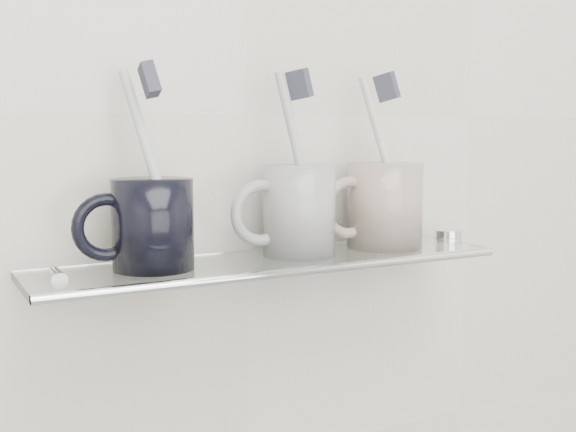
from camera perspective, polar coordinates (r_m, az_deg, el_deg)
wall_back at (r=0.80m, az=-3.31°, el=7.99°), size 2.50×0.00×2.50m
shelf_glass at (r=0.76m, az=-1.25°, el=-3.68°), size 0.50×0.12×0.01m
shelf_rail at (r=0.71m, az=0.81°, el=-4.43°), size 0.50×0.01×0.01m
bracket_left at (r=0.74m, az=-17.77°, el=-5.19°), size 0.02×0.03×0.02m
bracket_right at (r=0.91m, az=9.31°, el=-2.66°), size 0.02×0.03×0.02m
mug_left at (r=0.71m, az=-10.63°, el=-0.64°), size 0.09×0.09×0.09m
mug_left_handle at (r=0.69m, az=-14.18°, el=-0.87°), size 0.06×0.01×0.06m
toothbrush_left at (r=0.70m, az=-10.73°, el=4.00°), size 0.05×0.07×0.18m
bristles_left at (r=0.70m, az=-10.88°, el=10.55°), size 0.02×0.03×0.04m
mug_center at (r=0.77m, az=0.89°, el=0.43°), size 0.08×0.08×0.10m
mug_center_handle at (r=0.75m, az=-2.12°, el=0.24°), size 0.07×0.01×0.07m
toothbrush_center at (r=0.76m, az=0.90°, el=4.37°), size 0.06×0.02×0.19m
bristles_center at (r=0.76m, az=0.91°, el=10.37°), size 0.03×0.03×0.03m
mug_right at (r=0.83m, az=7.65°, el=0.84°), size 0.11×0.11×0.10m
mug_right_handle at (r=0.80m, az=4.82°, el=0.66°), size 0.07×0.01×0.07m
toothbrush_right at (r=0.82m, az=7.71°, el=4.50°), size 0.06×0.04×0.19m
bristles_right at (r=0.82m, az=7.81°, el=10.07°), size 0.03×0.03×0.04m
chrome_cap at (r=0.89m, az=12.52°, el=-1.50°), size 0.03×0.03×0.01m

